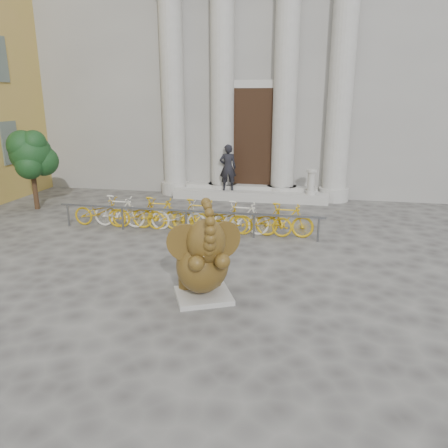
% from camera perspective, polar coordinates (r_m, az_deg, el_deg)
% --- Properties ---
extents(ground, '(80.00, 80.00, 0.00)m').
position_cam_1_polar(ground, '(8.62, -5.56, -10.69)').
color(ground, '#474442').
rests_on(ground, ground).
extents(classical_building, '(22.00, 10.70, 12.00)m').
position_cam_1_polar(classical_building, '(22.47, 5.85, 21.59)').
color(classical_building, gray).
rests_on(classical_building, ground).
extents(entrance_steps, '(6.00, 1.20, 0.36)m').
position_cam_1_polar(entrance_steps, '(17.29, 3.45, 3.89)').
color(entrance_steps, '#A8A59E').
rests_on(entrance_steps, ground).
extents(elephant_statue, '(1.47, 1.70, 2.14)m').
position_cam_1_polar(elephant_statue, '(8.57, -2.73, -5.05)').
color(elephant_statue, '#A8A59E').
rests_on(elephant_statue, ground).
extents(bike_rack, '(8.00, 0.53, 1.00)m').
position_cam_1_polar(bike_rack, '(13.05, -4.72, 1.18)').
color(bike_rack, slate).
rests_on(bike_rack, ground).
extents(tree, '(1.61, 1.47, 2.80)m').
position_cam_1_polar(tree, '(16.75, -23.88, 8.29)').
color(tree, '#332114').
rests_on(tree, ground).
extents(pedestrian, '(0.74, 0.58, 1.79)m').
position_cam_1_polar(pedestrian, '(17.00, 0.50, 7.39)').
color(pedestrian, black).
rests_on(pedestrian, entrance_steps).
extents(balustrade_post, '(0.38, 0.38, 0.93)m').
position_cam_1_polar(balustrade_post, '(16.72, 11.30, 5.30)').
color(balustrade_post, '#A8A59E').
rests_on(balustrade_post, entrance_steps).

